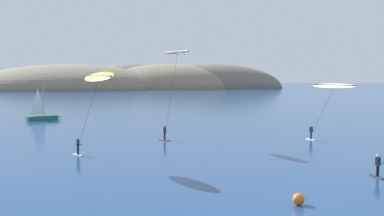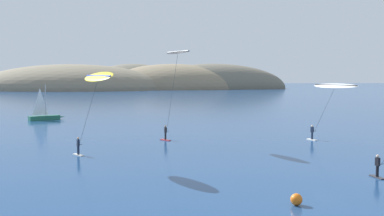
# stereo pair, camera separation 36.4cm
# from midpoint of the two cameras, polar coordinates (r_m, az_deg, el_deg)

# --- Properties ---
(headland_island) EXTENTS (138.31, 50.97, 22.72)m
(headland_island) POSITION_cam_midpoint_polar(r_m,az_deg,el_deg) (216.49, -7.32, 2.26)
(headland_island) COLOR #84755B
(headland_island) RESTS_ON ground
(sailboat_near) EXTENTS (5.51, 4.04, 5.70)m
(sailboat_near) POSITION_cam_midpoint_polar(r_m,az_deg,el_deg) (80.76, -17.27, -0.91)
(sailboat_near) COLOR #23664C
(sailboat_near) RESTS_ON ground
(kitesurfer_black) EXTENTS (3.65, 6.41, 10.06)m
(kitesurfer_black) POSITION_cam_midpoint_polar(r_m,az_deg,el_deg) (51.30, -2.12, 5.64)
(kitesurfer_black) COLOR red
(kitesurfer_black) RESTS_ON ground
(kitesurfer_white) EXTENTS (4.21, 6.00, 6.56)m
(kitesurfer_white) POSITION_cam_midpoint_polar(r_m,az_deg,el_deg) (54.30, 16.10, 2.05)
(kitesurfer_white) COLOR silver
(kitesurfer_white) RESTS_ON ground
(kitesurfer_yellow) EXTENTS (5.36, 8.90, 7.83)m
(kitesurfer_yellow) POSITION_cam_midpoint_polar(r_m,az_deg,el_deg) (40.18, -11.45, 3.02)
(kitesurfer_yellow) COLOR silver
(kitesurfer_yellow) RESTS_ON ground
(marker_buoy) EXTENTS (0.70, 0.70, 0.70)m
(marker_buoy) POSITION_cam_midpoint_polar(r_m,az_deg,el_deg) (29.12, 12.15, -10.52)
(marker_buoy) COLOR orange
(marker_buoy) RESTS_ON ground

